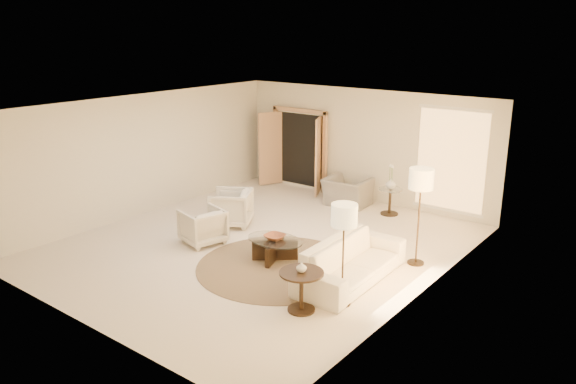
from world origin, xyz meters
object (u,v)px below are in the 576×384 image
Objects in this scene: floor_lamp_near at (421,183)px; side_vase at (391,184)px; armchair_right at (203,225)px; sofa at (351,261)px; bowl at (275,237)px; floor_lamp_far at (344,220)px; end_vase at (302,267)px; armchair_left at (231,206)px; coffee_table at (275,247)px; end_table at (301,284)px; side_table at (390,199)px; accent_chair at (347,187)px.

floor_lamp_near reaches higher than side_vase.
floor_lamp_near reaches higher than armchair_right.
sofa reaches higher than bowl.
floor_lamp_far is 10.00× the size of end_vase.
bowl is at bearing 34.19° from armchair_left.
bowl is (-1.95, 0.71, -0.96)m from floor_lamp_far.
side_vase is (-1.12, 5.03, 0.02)m from end_vase.
armchair_left is 2.23m from coffee_table.
floor_lamp_near is (0.59, 1.35, 1.20)m from sofa.
end_table is (1.56, -1.27, 0.18)m from coffee_table.
sofa is 1.72× the size of coffee_table.
armchair_right is 4.51m from side_table.
accent_chair is 1.52× the size of end_table.
side_table is 3.78m from bowl.
side_vase is (-1.51, 4.46, -0.68)m from floor_lamp_far.
end_table is at bearing -124.70° from floor_lamp_far.
coffee_table is (2.01, -0.94, -0.17)m from armchair_left.
armchair_left reaches higher than sofa.
end_table is at bearing -90.00° from end_vase.
bowl is (-0.00, 0.00, 0.20)m from coffee_table.
side_table is at bearing 108.12° from armchair_left.
bowl reaches higher than coffee_table.
floor_lamp_far is (0.35, -0.85, 1.07)m from sofa.
end_vase is at bearing -39.29° from bowl.
bowl is 3.79m from side_vase.
end_vase is at bearing -39.29° from coffee_table.
floor_lamp_far is at bearing -20.09° from coffee_table.
side_vase reaches higher than armchair_right.
sofa is 1.33× the size of floor_lamp_near.
floor_lamp_near is at bearing 77.26° from end_table.
side_table is (2.15, 3.96, -0.02)m from armchair_right.
side_vase is at bearing 102.59° from end_vase.
bowl is at bearing -96.61° from side_vase.
sofa is 6.40× the size of bowl.
bowl is at bearing 153.43° from coffee_table.
armchair_right is 3.83m from floor_lamp_far.
sofa is 1.60m from coffee_table.
armchair_right is (-3.31, -0.35, 0.04)m from sofa.
bowl is at bearing -145.71° from floor_lamp_near.
sofa is 1.42m from end_table.
floor_lamp_far is (1.51, -4.46, 1.05)m from side_table.
accent_chair is 3.81m from bowl.
end_table reaches higher than bowl.
end_vase is (-0.04, -1.41, 0.38)m from sofa.
floor_lamp_far reaches higher than bowl.
accent_chair is at bearing -179.50° from side_vase.
armchair_left is at bearing -150.47° from armchair_right.
floor_lamp_far reaches higher than accent_chair.
floor_lamp_near is at bearing 128.48° from armchair_right.
bowl is at bearing 97.38° from accent_chair.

